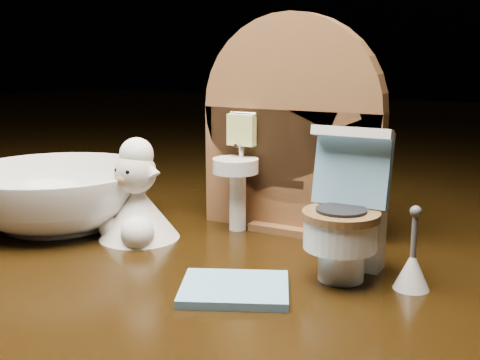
% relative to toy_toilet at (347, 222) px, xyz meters
% --- Properties ---
extents(backdrop_panel, '(0.13, 0.05, 0.15)m').
position_rel_toy_toilet_xyz_m(backdrop_panel, '(-0.06, 0.07, 0.04)').
color(backdrop_panel, brown).
rests_on(backdrop_panel, ground).
extents(toy_toilet, '(0.04, 0.06, 0.09)m').
position_rel_toy_toilet_xyz_m(toy_toilet, '(0.00, 0.00, 0.00)').
color(toy_toilet, white).
rests_on(toy_toilet, ground).
extents(bath_mat, '(0.07, 0.07, 0.00)m').
position_rel_toy_toilet_xyz_m(bath_mat, '(-0.04, -0.05, -0.03)').
color(bath_mat, '#6DA7CE').
rests_on(bath_mat, ground).
extents(toilet_brush, '(0.02, 0.02, 0.05)m').
position_rel_toy_toilet_xyz_m(toilet_brush, '(0.04, -0.00, -0.02)').
color(toilet_brush, white).
rests_on(toilet_brush, ground).
extents(plush_lamb, '(0.05, 0.05, 0.07)m').
position_rel_toy_toilet_xyz_m(plush_lamb, '(-0.15, -0.00, -0.01)').
color(plush_lamb, white).
rests_on(plush_lamb, ground).
extents(ceramic_bowl, '(0.18, 0.18, 0.04)m').
position_rel_toy_toilet_xyz_m(ceramic_bowl, '(-0.22, -0.00, -0.01)').
color(ceramic_bowl, white).
rests_on(ceramic_bowl, ground).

